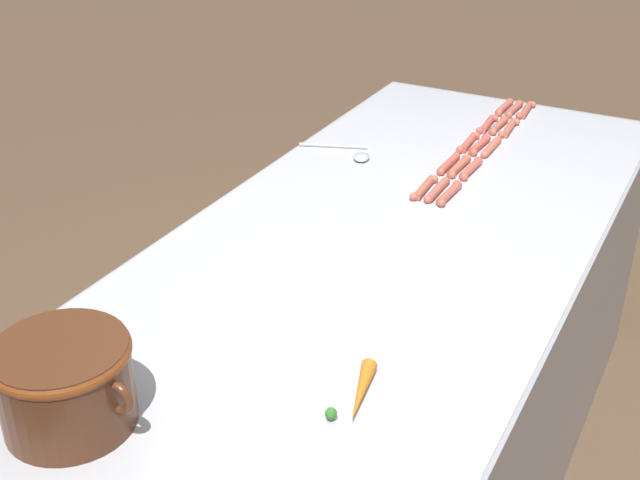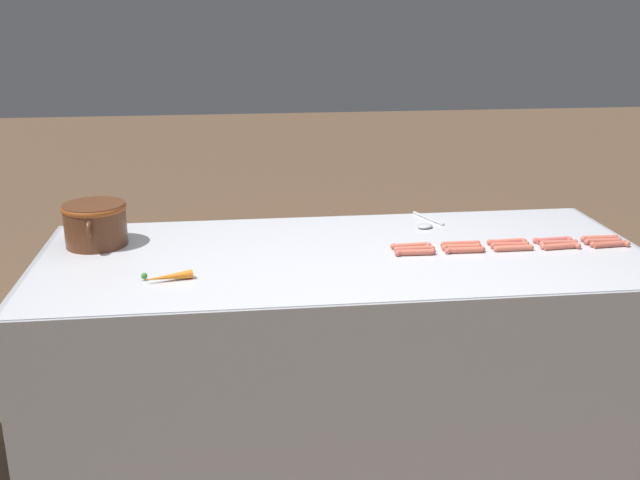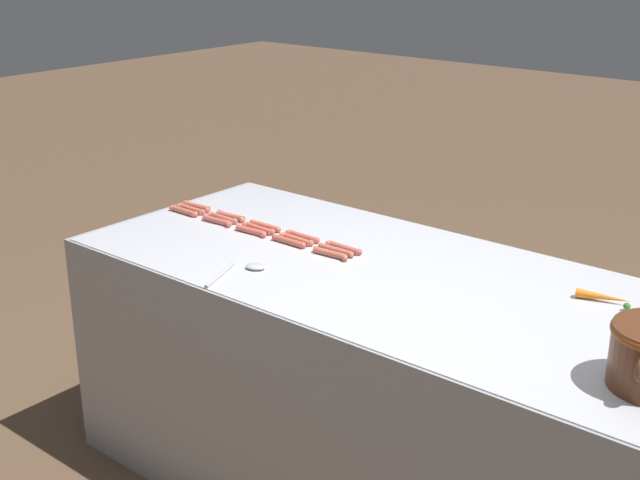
# 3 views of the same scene
# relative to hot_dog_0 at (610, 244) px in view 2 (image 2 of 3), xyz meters

# --- Properties ---
(ground_plane) EXTENTS (20.00, 20.00, 0.00)m
(ground_plane) POSITION_rel_hot_dog_0_xyz_m (0.06, 1.05, -0.93)
(ground_plane) COLOR brown
(griddle_counter) EXTENTS (1.01, 2.34, 0.91)m
(griddle_counter) POSITION_rel_hot_dog_0_xyz_m (0.06, 1.05, -0.47)
(griddle_counter) COLOR #9EA0A5
(griddle_counter) RESTS_ON ground_plane
(hot_dog_0) EXTENTS (0.03, 0.16, 0.02)m
(hot_dog_0) POSITION_rel_hot_dog_0_xyz_m (0.00, 0.00, 0.00)
(hot_dog_0) COLOR #C35D4A
(hot_dog_0) RESTS_ON griddle_counter
(hot_dog_1) EXTENTS (0.03, 0.16, 0.02)m
(hot_dog_1) POSITION_rel_hot_dog_0_xyz_m (0.00, 0.20, 0.00)
(hot_dog_1) COLOR #CA644E
(hot_dog_1) RESTS_ON griddle_counter
(hot_dog_2) EXTENTS (0.02, 0.16, 0.02)m
(hot_dog_2) POSITION_rel_hot_dog_0_xyz_m (0.00, 0.39, 0.00)
(hot_dog_2) COLOR #CC674F
(hot_dog_2) RESTS_ON griddle_counter
(hot_dog_3) EXTENTS (0.03, 0.16, 0.02)m
(hot_dog_3) POSITION_rel_hot_dog_0_xyz_m (0.00, 0.59, 0.00)
(hot_dog_3) COLOR #C85D4A
(hot_dog_3) RESTS_ON griddle_counter
(hot_dog_4) EXTENTS (0.03, 0.16, 0.02)m
(hot_dog_4) POSITION_rel_hot_dog_0_xyz_m (-0.00, 0.78, 0.00)
(hot_dog_4) COLOR #C35C4C
(hot_dog_4) RESTS_ON griddle_counter
(hot_dog_5) EXTENTS (0.03, 0.16, 0.02)m
(hot_dog_5) POSITION_rel_hot_dog_0_xyz_m (0.04, 0.01, 0.00)
(hot_dog_5) COLOR #C3604E
(hot_dog_5) RESTS_ON griddle_counter
(hot_dog_6) EXTENTS (0.03, 0.16, 0.02)m
(hot_dog_6) POSITION_rel_hot_dog_0_xyz_m (0.04, 0.19, 0.00)
(hot_dog_6) COLOR #C06350
(hot_dog_6) RESTS_ON griddle_counter
(hot_dog_7) EXTENTS (0.03, 0.16, 0.02)m
(hot_dog_7) POSITION_rel_hot_dog_0_xyz_m (0.04, 0.39, 0.00)
(hot_dog_7) COLOR #CA5A47
(hot_dog_7) RESTS_ON griddle_counter
(hot_dog_8) EXTENTS (0.03, 0.16, 0.02)m
(hot_dog_8) POSITION_rel_hot_dog_0_xyz_m (0.04, 0.59, 0.00)
(hot_dog_8) COLOR #C76247
(hot_dog_8) RESTS_ON griddle_counter
(hot_dog_9) EXTENTS (0.03, 0.16, 0.02)m
(hot_dog_9) POSITION_rel_hot_dog_0_xyz_m (0.04, 0.78, 0.00)
(hot_dog_9) COLOR #C1614E
(hot_dog_9) RESTS_ON griddle_counter
(hot_dog_10) EXTENTS (0.03, 0.16, 0.02)m
(hot_dog_10) POSITION_rel_hot_dog_0_xyz_m (0.08, 0.01, 0.00)
(hot_dog_10) COLOR #C9624E
(hot_dog_10) RESTS_ON griddle_counter
(hot_dog_11) EXTENTS (0.03, 0.16, 0.02)m
(hot_dog_11) POSITION_rel_hot_dog_0_xyz_m (0.08, 0.20, 0.00)
(hot_dog_11) COLOR #C95951
(hot_dog_11) RESTS_ON griddle_counter
(hot_dog_12) EXTENTS (0.03, 0.16, 0.02)m
(hot_dog_12) POSITION_rel_hot_dog_0_xyz_m (0.08, 0.39, 0.00)
(hot_dog_12) COLOR #CD5D4B
(hot_dog_12) RESTS_ON griddle_counter
(hot_dog_13) EXTENTS (0.03, 0.16, 0.02)m
(hot_dog_13) POSITION_rel_hot_dog_0_xyz_m (0.07, 0.58, 0.00)
(hot_dog_13) COLOR #C95A47
(hot_dog_13) RESTS_ON griddle_counter
(hot_dog_14) EXTENTS (0.03, 0.16, 0.02)m
(hot_dog_14) POSITION_rel_hot_dog_0_xyz_m (0.07, 0.78, 0.00)
(hot_dog_14) COLOR #C3604B
(hot_dog_14) RESTS_ON griddle_counter
(bean_pot) EXTENTS (0.31, 0.25, 0.17)m
(bean_pot) POSITION_rel_hot_dog_0_xyz_m (0.27, 2.01, 0.08)
(bean_pot) COLOR #562D19
(bean_pot) RESTS_ON griddle_counter
(serving_spoon) EXTENTS (0.26, 0.13, 0.02)m
(serving_spoon) POSITION_rel_hot_dog_0_xyz_m (0.38, 0.64, -0.00)
(serving_spoon) COLOR #B7B7BC
(serving_spoon) RESTS_ON griddle_counter
(carrot) EXTENTS (0.07, 0.18, 0.03)m
(carrot) POSITION_rel_hot_dog_0_xyz_m (-0.16, 1.70, 0.00)
(carrot) COLOR orange
(carrot) RESTS_ON griddle_counter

